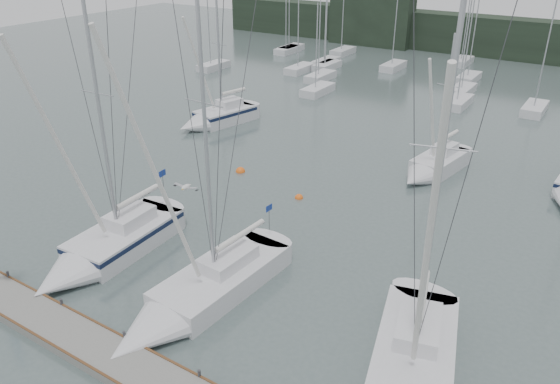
{
  "coord_description": "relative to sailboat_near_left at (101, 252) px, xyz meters",
  "views": [
    {
      "loc": [
        12.86,
        -15.34,
        15.61
      ],
      "look_at": [
        -0.22,
        5.0,
        3.81
      ],
      "focal_mm": 35.0,
      "sensor_mm": 36.0,
      "label": 1
    }
  ],
  "objects": [
    {
      "name": "mast_forest",
      "position": [
        6.39,
        43.03,
        -0.13
      ],
      "size": [
        61.15,
        26.3,
        14.66
      ],
      "color": "silver",
      "rests_on": "ground"
    },
    {
      "name": "sailboat_mid_c",
      "position": [
        10.62,
        19.81,
        -0.07
      ],
      "size": [
        3.39,
        7.13,
        10.26
      ],
      "rotation": [
        0.0,
        0.0,
        -0.16
      ],
      "color": "silver",
      "rests_on": "ground"
    },
    {
      "name": "sailboat_near_center",
      "position": [
        6.46,
        -0.63,
        -0.09
      ],
      "size": [
        3.54,
        10.6,
        15.78
      ],
      "rotation": [
        0.0,
        0.0,
        -0.06
      ],
      "color": "silver",
      "rests_on": "ground"
    },
    {
      "name": "seagull",
      "position": [
        6.66,
        -0.41,
        5.57
      ],
      "size": [
        1.07,
        0.49,
        0.21
      ],
      "rotation": [
        0.0,
        0.0,
        0.12
      ],
      "color": "silver",
      "rests_on": "ground"
    },
    {
      "name": "sailboat_near_left",
      "position": [
        0.0,
        0.0,
        0.0
      ],
      "size": [
        3.41,
        9.49,
        14.56
      ],
      "rotation": [
        0.0,
        0.0,
        0.05
      ],
      "color": "silver",
      "rests_on": "ground"
    },
    {
      "name": "buoy_c",
      "position": [
        -0.89,
        13.16,
        -0.61
      ],
      "size": [
        0.67,
        0.67,
        0.67
      ],
      "primitive_type": "sphere",
      "color": "orange",
      "rests_on": "ground"
    },
    {
      "name": "dock",
      "position": [
        7.7,
        -4.67,
        -0.41
      ],
      "size": [
        24.0,
        2.0,
        0.4
      ],
      "primitive_type": "cube",
      "color": "slate",
      "rests_on": "ground"
    },
    {
      "name": "far_treeline",
      "position": [
        7.7,
        62.33,
        1.89
      ],
      "size": [
        90.0,
        4.0,
        5.0
      ],
      "primitive_type": "cube",
      "color": "black",
      "rests_on": "ground"
    },
    {
      "name": "sailboat_mid_a",
      "position": [
        -8.78,
        19.96,
        0.02
      ],
      "size": [
        4.28,
        7.81,
        11.42
      ],
      "rotation": [
        0.0,
        0.0,
        -0.23
      ],
      "color": "silver",
      "rests_on": "ground"
    },
    {
      "name": "buoy_a",
      "position": [
        4.74,
        11.82,
        -0.61
      ],
      "size": [
        0.53,
        0.53,
        0.53
      ],
      "primitive_type": "sphere",
      "color": "orange",
      "rests_on": "ground"
    },
    {
      "name": "far_building_left",
      "position": [
        -12.3,
        60.33,
        3.39
      ],
      "size": [
        12.0,
        3.0,
        8.0
      ],
      "primitive_type": "cube",
      "color": "black",
      "rests_on": "ground"
    },
    {
      "name": "ground",
      "position": [
        7.7,
        0.33,
        -0.61
      ],
      "size": [
        160.0,
        160.0,
        0.0
      ],
      "primitive_type": "plane",
      "color": "#4D5E5C",
      "rests_on": "ground"
    }
  ]
}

